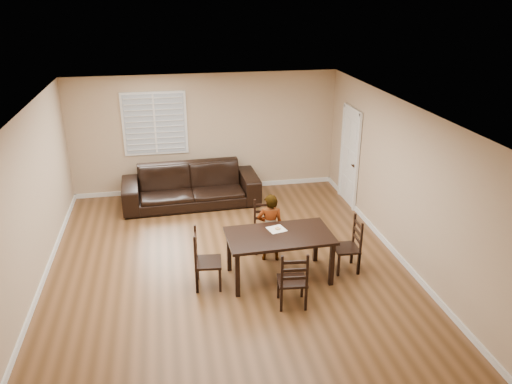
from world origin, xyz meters
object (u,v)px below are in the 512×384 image
chair_right (353,246)px  sofa (191,186)px  donut (278,228)px  chair_far (293,284)px  dining_table (279,239)px  chair_near (265,226)px  chair_left (200,261)px  child (270,227)px

chair_right → sofa: (-2.47, 3.26, -0.00)m
donut → chair_far: bearing=-90.2°
dining_table → chair_near: (-0.02, 1.05, -0.28)m
donut → chair_right: bearing=-7.3°
chair_left → child: child is taller
chair_far → chair_left: chair_left is taller
chair_near → chair_right: chair_right is taller
chair_left → chair_right: bearing=-83.5°
chair_far → donut: (0.00, 1.06, 0.38)m
chair_right → sofa: size_ratio=0.32×
chair_far → sofa: size_ratio=0.32×
dining_table → chair_near: chair_near is taller
chair_near → chair_left: bearing=-133.1°
chair_near → sofa: chair_near is taller
child → donut: bearing=103.6°
child → donut: child is taller
child → chair_right: bearing=164.8°
chair_right → chair_far: bearing=-51.3°
chair_left → chair_right: size_ratio=1.04×
chair_left → chair_right: chair_left is taller
chair_far → chair_left: size_ratio=0.95×
chair_far → sofa: (-1.22, 4.16, 0.00)m
chair_right → donut: size_ratio=10.31×
donut → sofa: size_ratio=0.03×
dining_table → chair_right: 1.29m
chair_far → chair_left: 1.54m
chair_right → chair_left: bearing=-86.0°
chair_near → child: size_ratio=0.75×
sofa → chair_left: bearing=-93.5°
chair_right → sofa: bearing=-140.0°
chair_far → chair_right: bearing=-138.4°
chair_right → sofa: chair_right is taller
donut → sofa: (-1.22, 3.10, -0.38)m
chair_left → chair_near: bearing=-44.0°
chair_near → chair_far: (0.03, -1.93, 0.00)m
chair_left → donut: size_ratio=10.75×
chair_near → chair_far: chair_far is taller
chair_far → child: (-0.03, 1.48, 0.19)m
chair_left → donut: chair_left is taller
chair_left → sofa: bearing=4.2°
chair_left → chair_right: 2.53m
donut → sofa: 3.35m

